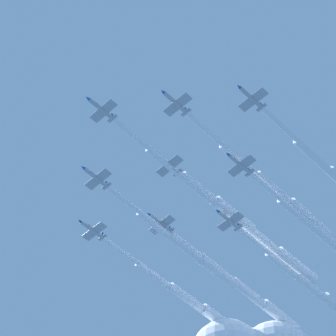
{
  "coord_description": "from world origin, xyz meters",
  "views": [
    {
      "loc": [
        49.12,
        -120.75,
        10.82
      ],
      "look_at": [
        0.0,
        0.0,
        197.75
      ],
      "focal_mm": 88.34,
      "sensor_mm": 36.0,
      "label": 1
    }
  ],
  "objects_px": {
    "jet_starboard_outer": "(326,237)",
    "jet_port_inner": "(277,192)",
    "jet_starboard_inner": "(188,249)",
    "jet_trail_starboard": "(313,289)",
    "jet_lead": "(202,191)",
    "jet_port_mid": "(266,242)",
    "jet_trail_port": "(252,295)",
    "jet_port_outer": "(190,300)"
  },
  "relations": [
    {
      "from": "jet_lead",
      "to": "jet_trail_port",
      "type": "distance_m",
      "value": 42.08
    },
    {
      "from": "jet_port_outer",
      "to": "jet_port_inner",
      "type": "bearing_deg",
      "value": -36.98
    },
    {
      "from": "jet_trail_port",
      "to": "jet_starboard_inner",
      "type": "bearing_deg",
      "value": -112.84
    },
    {
      "from": "jet_port_mid",
      "to": "jet_trail_port",
      "type": "xyz_separation_m",
      "value": [
        -10.43,
        17.47,
        -1.48
      ]
    },
    {
      "from": "jet_lead",
      "to": "jet_starboard_outer",
      "type": "distance_m",
      "value": 39.11
    },
    {
      "from": "jet_lead",
      "to": "jet_starboard_outer",
      "type": "xyz_separation_m",
      "value": [
        28.28,
        26.77,
        -3.62
      ]
    },
    {
      "from": "jet_port_inner",
      "to": "jet_starboard_outer",
      "type": "xyz_separation_m",
      "value": [
        8.6,
        18.66,
        -3.17
      ]
    },
    {
      "from": "jet_port_inner",
      "to": "jet_starboard_outer",
      "type": "relative_size",
      "value": 1.11
    },
    {
      "from": "jet_lead",
      "to": "jet_trail_port",
      "type": "xyz_separation_m",
      "value": [
        0.44,
        42.03,
        -1.89
      ]
    },
    {
      "from": "jet_trail_starboard",
      "to": "jet_starboard_outer",
      "type": "bearing_deg",
      "value": -63.38
    },
    {
      "from": "jet_port_mid",
      "to": "jet_trail_starboard",
      "type": "height_order",
      "value": "jet_port_mid"
    },
    {
      "from": "jet_port_outer",
      "to": "jet_trail_starboard",
      "type": "height_order",
      "value": "jet_port_outer"
    },
    {
      "from": "jet_lead",
      "to": "jet_port_inner",
      "type": "relative_size",
      "value": 0.93
    },
    {
      "from": "jet_lead",
      "to": "jet_trail_starboard",
      "type": "height_order",
      "value": "jet_lead"
    },
    {
      "from": "jet_starboard_outer",
      "to": "jet_trail_starboard",
      "type": "relative_size",
      "value": 0.97
    },
    {
      "from": "jet_starboard_inner",
      "to": "jet_trail_starboard",
      "type": "relative_size",
      "value": 0.97
    },
    {
      "from": "jet_starboard_inner",
      "to": "jet_trail_starboard",
      "type": "distance_m",
      "value": 41.79
    },
    {
      "from": "jet_starboard_outer",
      "to": "jet_port_inner",
      "type": "bearing_deg",
      "value": -114.74
    },
    {
      "from": "jet_starboard_inner",
      "to": "jet_port_outer",
      "type": "height_order",
      "value": "jet_port_outer"
    },
    {
      "from": "jet_starboard_inner",
      "to": "jet_trail_port",
      "type": "relative_size",
      "value": 0.92
    },
    {
      "from": "jet_lead",
      "to": "jet_port_inner",
      "type": "distance_m",
      "value": 21.29
    },
    {
      "from": "jet_lead",
      "to": "jet_trail_starboard",
      "type": "xyz_separation_m",
      "value": [
        18.99,
        45.31,
        -3.24
      ]
    },
    {
      "from": "jet_port_inner",
      "to": "jet_starboard_outer",
      "type": "bearing_deg",
      "value": 65.26
    },
    {
      "from": "jet_lead",
      "to": "jet_starboard_outer",
      "type": "relative_size",
      "value": 1.04
    },
    {
      "from": "jet_starboard_inner",
      "to": "jet_port_outer",
      "type": "distance_m",
      "value": 21.93
    },
    {
      "from": "jet_port_inner",
      "to": "jet_starboard_inner",
      "type": "bearing_deg",
      "value": 165.74
    },
    {
      "from": "jet_lead",
      "to": "jet_trail_starboard",
      "type": "distance_m",
      "value": 49.23
    },
    {
      "from": "jet_port_inner",
      "to": "jet_starboard_inner",
      "type": "xyz_separation_m",
      "value": [
        -30.29,
        7.7,
        -3.16
      ]
    },
    {
      "from": "jet_starboard_inner",
      "to": "jet_port_inner",
      "type": "bearing_deg",
      "value": -14.26
    },
    {
      "from": "jet_port_outer",
      "to": "jet_trail_port",
      "type": "distance_m",
      "value": 19.21
    },
    {
      "from": "jet_port_mid",
      "to": "jet_starboard_outer",
      "type": "distance_m",
      "value": 17.85
    },
    {
      "from": "jet_port_inner",
      "to": "jet_trail_port",
      "type": "height_order",
      "value": "jet_port_inner"
    },
    {
      "from": "jet_trail_starboard",
      "to": "jet_port_inner",
      "type": "bearing_deg",
      "value": -88.94
    },
    {
      "from": "jet_trail_port",
      "to": "jet_port_mid",
      "type": "bearing_deg",
      "value": -59.17
    },
    {
      "from": "jet_port_inner",
      "to": "jet_starboard_outer",
      "type": "distance_m",
      "value": 20.79
    },
    {
      "from": "jet_port_outer",
      "to": "jet_starboard_outer",
      "type": "height_order",
      "value": "jet_port_outer"
    },
    {
      "from": "jet_port_mid",
      "to": "jet_trail_port",
      "type": "relative_size",
      "value": 1.0
    },
    {
      "from": "jet_port_outer",
      "to": "jet_trail_port",
      "type": "height_order",
      "value": "jet_trail_port"
    },
    {
      "from": "jet_port_mid",
      "to": "jet_port_outer",
      "type": "distance_m",
      "value": 31.19
    },
    {
      "from": "jet_starboard_inner",
      "to": "jet_trail_starboard",
      "type": "height_order",
      "value": "jet_trail_starboard"
    },
    {
      "from": "jet_starboard_inner",
      "to": "jet_port_mid",
      "type": "distance_m",
      "value": 23.41
    },
    {
      "from": "jet_starboard_inner",
      "to": "jet_trail_port",
      "type": "bearing_deg",
      "value": 67.16
    }
  ]
}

